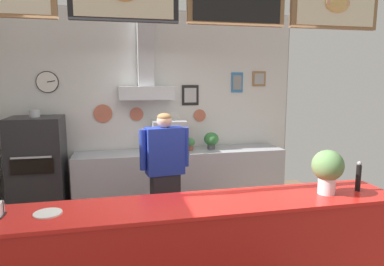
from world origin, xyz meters
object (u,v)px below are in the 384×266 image
at_px(espresso_machine, 169,136).
at_px(potted_sage, 190,143).
at_px(potted_rosemary, 211,140).
at_px(pizza_oven, 38,169).
at_px(pepper_grinder, 358,176).
at_px(condiment_plate, 48,213).
at_px(basil_vase, 328,169).
at_px(shop_worker, 165,177).

distance_m(espresso_machine, potted_sage, 0.37).
bearing_deg(espresso_machine, potted_rosemary, 3.31).
distance_m(pizza_oven, potted_sage, 2.26).
distance_m(potted_sage, pepper_grinder, 2.79).
bearing_deg(espresso_machine, condiment_plate, -117.19).
xyz_separation_m(condiment_plate, basil_vase, (2.33, -0.03, 0.22)).
bearing_deg(condiment_plate, potted_sage, 57.31).
height_order(espresso_machine, pepper_grinder, espresso_machine).
bearing_deg(potted_sage, pepper_grinder, -68.82).
bearing_deg(potted_sage, espresso_machine, -174.64).
bearing_deg(shop_worker, pizza_oven, -44.22).
bearing_deg(espresso_machine, basil_vase, -68.38).
xyz_separation_m(shop_worker, basil_vase, (1.27, -1.28, 0.36)).
xyz_separation_m(pizza_oven, shop_worker, (1.65, -1.22, 0.12)).
bearing_deg(potted_rosemary, pizza_oven, -177.38).
height_order(condiment_plate, pepper_grinder, pepper_grinder).
distance_m(shop_worker, basil_vase, 1.84).
bearing_deg(basil_vase, espresso_machine, 111.62).
relative_size(potted_rosemary, potted_sage, 1.37).
height_order(pizza_oven, potted_rosemary, pizza_oven).
relative_size(potted_sage, basil_vase, 0.50).
distance_m(shop_worker, potted_sage, 1.46).
height_order(pizza_oven, shop_worker, shop_worker).
xyz_separation_m(pizza_oven, espresso_machine, (1.90, 0.08, 0.39)).
height_order(espresso_machine, potted_rosemary, espresso_machine).
bearing_deg(pepper_grinder, basil_vase, -177.45).
relative_size(pizza_oven, potted_rosemary, 5.83).
bearing_deg(shop_worker, potted_sage, -121.86).
height_order(pizza_oven, pepper_grinder, pizza_oven).
bearing_deg(potted_sage, pizza_oven, -177.17).
xyz_separation_m(espresso_machine, condiment_plate, (-1.31, -2.54, -0.13)).
height_order(shop_worker, condiment_plate, shop_worker).
bearing_deg(pizza_oven, shop_worker, -36.34).
bearing_deg(pepper_grinder, pizza_oven, 142.58).
relative_size(shop_worker, espresso_machine, 3.16).
bearing_deg(basil_vase, pepper_grinder, 2.55).
distance_m(shop_worker, pepper_grinder, 2.06).
distance_m(condiment_plate, basil_vase, 2.34).
relative_size(shop_worker, potted_sage, 8.17).
distance_m(potted_sage, condiment_plate, 3.06).
bearing_deg(condiment_plate, basil_vase, -0.86).
relative_size(pizza_oven, espresso_machine, 3.09).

